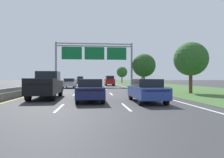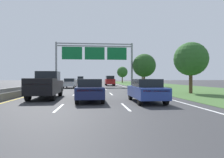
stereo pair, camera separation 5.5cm
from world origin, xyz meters
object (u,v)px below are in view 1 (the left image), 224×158
object	(u,v)px
overhead_sign_gantry	(95,55)
car_navy_centre_lane_sedan	(90,90)
car_blue_right_lane_sedan	(147,90)
roadside_tree_near	(191,59)
roadside_tree_distant	(122,72)
car_silver_left_lane_sedan	(70,83)
pickup_truck_black	(46,85)
roadside_tree_mid	(144,65)
roadside_tree_far	(142,68)
car_grey_left_lane_suv	(80,80)
car_red_right_lane_suv	(110,81)

from	to	relation	value
overhead_sign_gantry	car_navy_centre_lane_sedan	size ratio (longest dim) A/B	3.39
car_blue_right_lane_sedan	roadside_tree_near	size ratio (longest dim) A/B	0.81
roadside_tree_distant	car_silver_left_lane_sedan	bearing A→B (deg)	-111.44
roadside_tree_near	car_silver_left_lane_sedan	bearing A→B (deg)	138.28
car_silver_left_lane_sedan	car_blue_right_lane_sedan	distance (m)	20.87
pickup_truck_black	roadside_tree_near	distance (m)	14.82
roadside_tree_near	overhead_sign_gantry	bearing A→B (deg)	119.06
roadside_tree_mid	roadside_tree_distant	xyz separation A→B (m)	(0.32, 30.93, -0.34)
pickup_truck_black	roadside_tree_distant	world-z (taller)	roadside_tree_distant
roadside_tree_near	roadside_tree_mid	world-z (taller)	roadside_tree_mid
overhead_sign_gantry	roadside_tree_near	xyz separation A→B (m)	(10.07, -18.11, -2.42)
car_silver_left_lane_sedan	roadside_tree_distant	size ratio (longest dim) A/B	0.78
car_silver_left_lane_sedan	roadside_tree_near	distance (m)	19.17
overhead_sign_gantry	roadside_tree_mid	size ratio (longest dim) A/B	2.36
roadside_tree_near	roadside_tree_mid	size ratio (longest dim) A/B	0.85
car_blue_right_lane_sedan	roadside_tree_far	xyz separation A→B (m)	(9.61, 38.49, 3.58)
car_blue_right_lane_sedan	car_grey_left_lane_suv	bearing A→B (deg)	9.39
car_red_right_lane_suv	roadside_tree_distant	xyz separation A→B (m)	(6.73, 26.61, 2.68)
overhead_sign_gantry	car_red_right_lane_suv	xyz separation A→B (m)	(3.26, 3.76, -4.98)
roadside_tree_far	overhead_sign_gantry	bearing A→B (deg)	-133.78
car_grey_left_lane_suv	roadside_tree_far	bearing A→B (deg)	-113.09
car_silver_left_lane_sedan	car_red_right_lane_suv	xyz separation A→B (m)	(7.35, 9.26, 0.28)
car_grey_left_lane_suv	roadside_tree_near	bearing A→B (deg)	-160.85
car_blue_right_lane_sedan	roadside_tree_distant	size ratio (longest dim) A/B	0.77
car_silver_left_lane_sedan	car_red_right_lane_suv	bearing A→B (deg)	-37.11
overhead_sign_gantry	car_grey_left_lane_suv	xyz separation A→B (m)	(-4.02, 20.36, -4.98)
car_grey_left_lane_suv	roadside_tree_near	distance (m)	41.04
car_red_right_lane_suv	roadside_tree_distant	size ratio (longest dim) A/B	0.83
car_grey_left_lane_suv	car_blue_right_lane_sedan	bearing A→B (deg)	-171.80
car_red_right_lane_suv	roadside_tree_far	size ratio (longest dim) A/B	0.75
car_red_right_lane_suv	roadside_tree_near	world-z (taller)	roadside_tree_near
overhead_sign_gantry	car_silver_left_lane_sedan	bearing A→B (deg)	-126.64
car_blue_right_lane_sedan	roadside_tree_mid	size ratio (longest dim) A/B	0.69
car_grey_left_lane_suv	car_blue_right_lane_sedan	world-z (taller)	car_grey_left_lane_suv
car_navy_centre_lane_sedan	car_blue_right_lane_sedan	distance (m)	3.92
car_navy_centre_lane_sedan	roadside_tree_mid	world-z (taller)	roadside_tree_mid
pickup_truck_black	overhead_sign_gantry	bearing A→B (deg)	-11.68
pickup_truck_black	roadside_tree_mid	size ratio (longest dim) A/B	0.85
car_grey_left_lane_suv	car_red_right_lane_suv	world-z (taller)	same
car_red_right_lane_suv	roadside_tree_mid	bearing A→B (deg)	-124.01
car_silver_left_lane_sedan	roadside_tree_mid	bearing A→B (deg)	-68.90
car_red_right_lane_suv	car_blue_right_lane_sedan	size ratio (longest dim) A/B	1.07
car_blue_right_lane_sedan	roadside_tree_near	bearing A→B (deg)	-44.20
car_grey_left_lane_suv	roadside_tree_mid	distance (m)	25.17
pickup_truck_black	roadside_tree_mid	bearing A→B (deg)	-34.04
car_silver_left_lane_sedan	car_grey_left_lane_suv	xyz separation A→B (m)	(0.07, 25.85, 0.28)
overhead_sign_gantry	roadside_tree_distant	world-z (taller)	overhead_sign_gantry
car_navy_centre_lane_sedan	roadside_tree_near	bearing A→B (deg)	-61.53
car_silver_left_lane_sedan	roadside_tree_far	xyz separation A→B (m)	(17.00, 18.97, 3.58)
roadside_tree_near	car_navy_centre_lane_sedan	bearing A→B (deg)	-150.27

